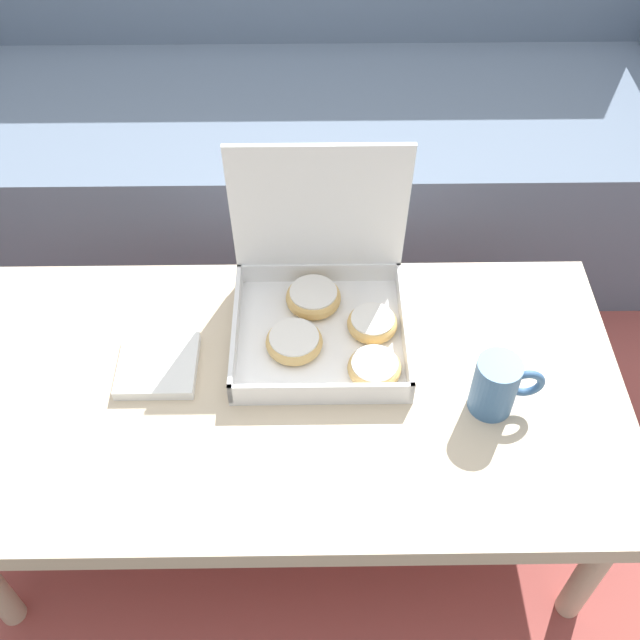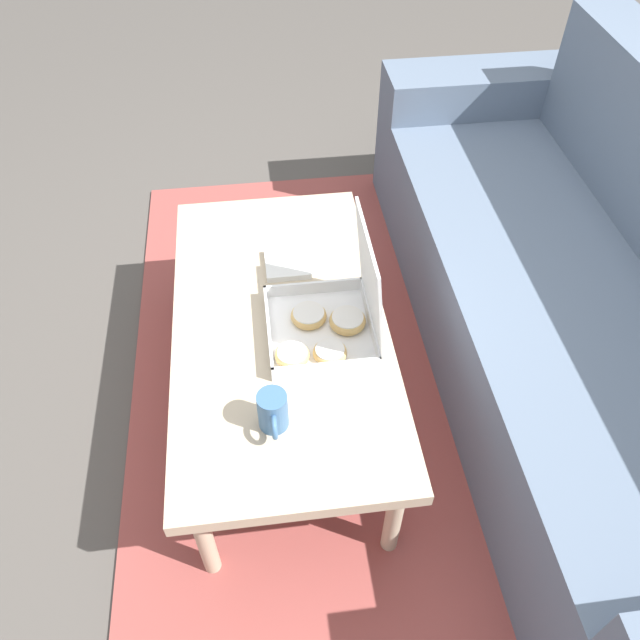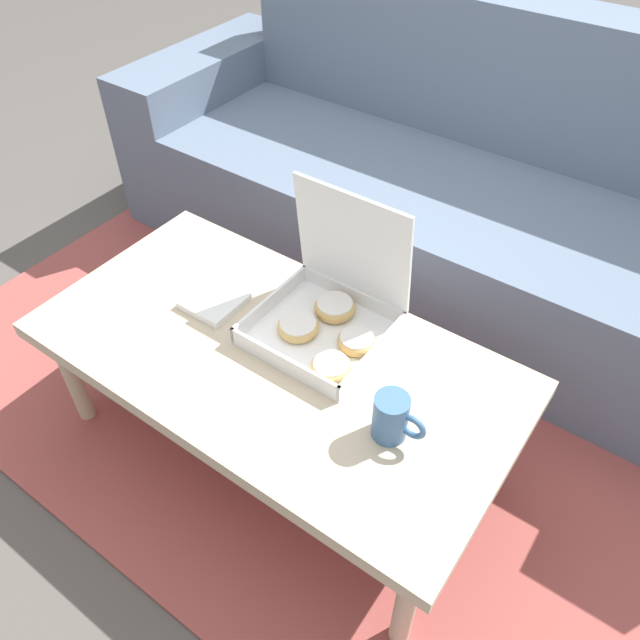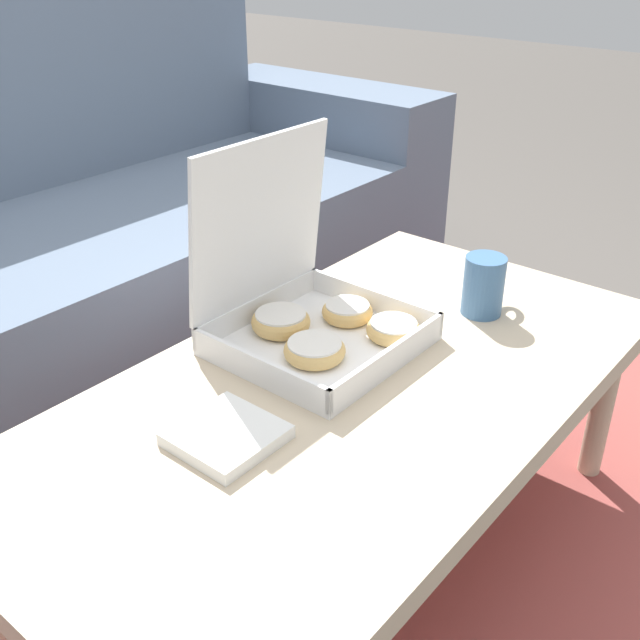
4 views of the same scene
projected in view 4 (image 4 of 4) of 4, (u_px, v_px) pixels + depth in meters
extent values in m
plane|color=#514C47|center=(284.00, 525.00, 1.41)|extent=(12.00, 12.00, 0.00)
cube|color=#994742|center=(178.00, 459.00, 1.58)|extent=(2.40, 1.88, 0.01)
cube|color=slate|center=(68.00, 325.00, 1.67)|extent=(1.80, 0.58, 0.41)
cube|color=slate|center=(322.00, 175.00, 2.38)|extent=(0.24, 0.78, 0.57)
cube|color=#C6B293|center=(350.00, 394.00, 1.15)|extent=(1.14, 0.59, 0.04)
cylinder|color=#C6B293|center=(602.00, 405.00, 1.46)|extent=(0.04, 0.04, 0.34)
cylinder|color=#C6B293|center=(401.00, 330.00, 1.72)|extent=(0.04, 0.04, 0.34)
cube|color=white|center=(320.00, 344.00, 1.24)|extent=(0.30, 0.29, 0.01)
cube|color=white|center=(389.00, 360.00, 1.15)|extent=(0.30, 0.01, 0.04)
cube|color=white|center=(259.00, 307.00, 1.31)|extent=(0.30, 0.01, 0.04)
cube|color=white|center=(258.00, 368.00, 1.13)|extent=(0.01, 0.29, 0.04)
cube|color=white|center=(373.00, 300.00, 1.33)|extent=(0.01, 0.29, 0.04)
cube|color=white|center=(260.00, 221.00, 1.22)|extent=(0.30, 0.04, 0.28)
torus|color=#E0B266|center=(315.00, 351.00, 1.19)|extent=(0.10, 0.10, 0.03)
cylinder|color=white|center=(315.00, 346.00, 1.18)|extent=(0.09, 0.09, 0.01)
torus|color=#E0B266|center=(347.00, 312.00, 1.30)|extent=(0.09, 0.09, 0.03)
cylinder|color=white|center=(347.00, 307.00, 1.30)|extent=(0.08, 0.08, 0.01)
torus|color=#E0B266|center=(281.00, 322.00, 1.27)|extent=(0.10, 0.10, 0.03)
cylinder|color=white|center=(281.00, 317.00, 1.26)|extent=(0.09, 0.09, 0.01)
torus|color=#E0B266|center=(393.00, 330.00, 1.25)|extent=(0.09, 0.09, 0.03)
cylinder|color=white|center=(394.00, 325.00, 1.24)|extent=(0.08, 0.08, 0.01)
cylinder|color=#3D6693|center=(483.00, 286.00, 1.32)|extent=(0.07, 0.07, 0.11)
torus|color=#3D6693|center=(497.00, 274.00, 1.35)|extent=(0.06, 0.01, 0.06)
cube|color=white|center=(226.00, 435.00, 1.01)|extent=(0.13, 0.13, 0.02)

